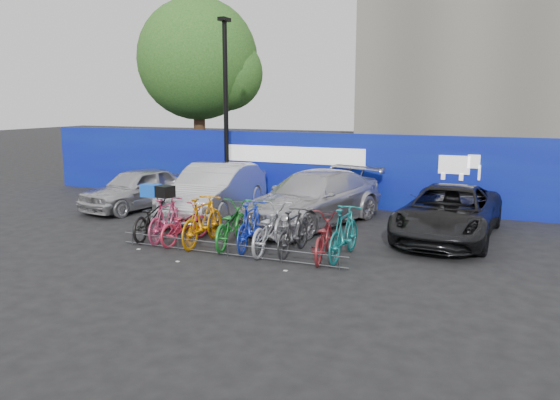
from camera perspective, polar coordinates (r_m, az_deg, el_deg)
The scene contains 21 objects.
ground at distance 12.86m, azimuth -4.22°, elevation -5.18°, with size 100.00×100.00×0.00m, color black.
hoarding at distance 18.09m, azimuth 4.36°, elevation 3.22°, with size 22.00×0.18×2.40m.
tree at distance 24.53m, azimuth -8.04°, elevation 14.06°, with size 5.40×5.20×7.80m.
lamppost at distance 18.66m, azimuth -5.68°, elevation 9.79°, with size 0.25×0.50×6.11m.
bike_rack at distance 12.31m, azimuth -5.49°, elevation -5.13°, with size 5.60×0.03×0.30m.
car_0 at distance 18.10m, azimuth -14.69°, elevation 1.18°, with size 1.56×3.88×1.32m, color #B5B6BA.
car_1 at distance 16.43m, azimuth -6.78°, elevation 0.99°, with size 1.67×4.78×1.58m, color silver.
car_2 at distance 15.27m, azimuth 3.50°, elevation 0.16°, with size 2.08×5.11×1.48m, color silver.
car_3 at distance 14.37m, azimuth 17.20°, elevation -1.26°, with size 2.19×4.75×1.32m, color black.
bike_0 at distance 14.23m, azimuth -13.22°, elevation -1.74°, with size 0.70×2.00×1.05m, color black.
bike_1 at distance 13.85m, azimuth -11.81°, elevation -1.93°, with size 0.51×1.81×1.09m, color #CE3D6D.
bike_2 at distance 13.52m, azimuth -9.93°, elevation -2.52°, with size 0.61×1.75×0.92m, color #C12943.
bike_3 at distance 13.24m, azimuth -8.10°, elevation -2.15°, with size 0.56×1.99×1.19m, color orange.
bike_4 at distance 13.06m, azimuth -5.19°, elevation -2.56°, with size 0.70×2.01×1.06m, color #197C24.
bike_5 at distance 12.78m, azimuth -3.09°, elevation -2.65°, with size 0.53×1.88×1.13m, color #172EB6.
bike_6 at distance 12.55m, azimuth -1.14°, elevation -2.99°, with size 0.72×2.06×1.08m, color #A2A4A9.
bike_7 at distance 12.30m, azimuth 1.40°, elevation -3.34°, with size 0.50×1.75×1.05m, color #27282A.
bike_8 at distance 12.02m, azimuth 4.54°, elevation -3.87°, with size 0.65×1.87×0.98m, color maroon.
bike_9 at distance 12.05m, azimuth 6.70°, elevation -3.41°, with size 0.55×1.95×1.17m, color #147173.
cargo_crate at distance 14.11m, azimuth -13.33°, elevation 0.98°, with size 0.44×0.34×0.32m, color blue.
cargo_topcase at distance 13.72m, azimuth -11.91°, elevation 0.88°, with size 0.38×0.34×0.28m, color black.
Camera 1 is at (5.62, -11.05, 3.43)m, focal length 35.00 mm.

